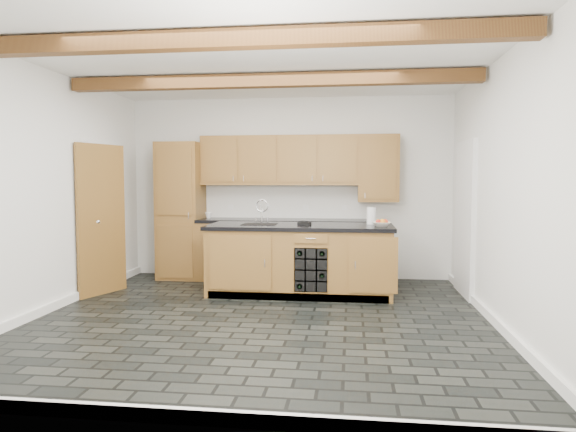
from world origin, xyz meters
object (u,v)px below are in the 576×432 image
object	(u,v)px
kitchen_scale	(304,223)
island	(300,259)
paper_towel	(371,216)
fruit_bowl	(381,224)

from	to	relation	value
kitchen_scale	island	bearing A→B (deg)	-168.83
island	paper_towel	xyz separation A→B (m)	(0.94, 0.22, 0.58)
fruit_bowl	paper_towel	world-z (taller)	paper_towel
kitchen_scale	paper_towel	distance (m)	0.92
fruit_bowl	paper_towel	size ratio (longest dim) A/B	1.04
kitchen_scale	paper_towel	world-z (taller)	paper_towel
fruit_bowl	paper_towel	bearing A→B (deg)	109.49
island	fruit_bowl	distance (m)	1.17
kitchen_scale	paper_towel	bearing A→B (deg)	26.92
island	kitchen_scale	world-z (taller)	kitchen_scale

